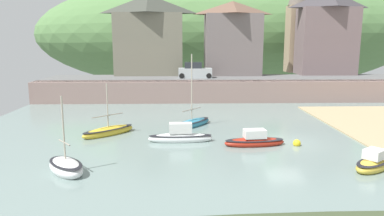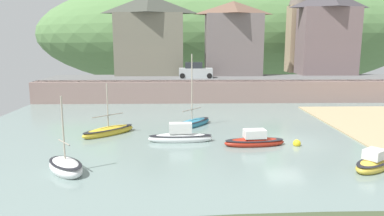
{
  "view_description": "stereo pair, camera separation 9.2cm",
  "coord_description": "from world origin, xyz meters",
  "px_view_note": "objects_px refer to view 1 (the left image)",
  "views": [
    {
      "loc": [
        -7.19,
        -24.01,
        6.83
      ],
      "look_at": [
        -6.46,
        1.21,
        2.18
      ],
      "focal_mm": 33.84,
      "sensor_mm": 36.0,
      "label": 1
    },
    {
      "loc": [
        -7.1,
        -24.02,
        6.83
      ],
      "look_at": [
        -6.46,
        1.21,
        2.18
      ],
      "focal_mm": 33.84,
      "sensor_mm": 36.0,
      "label": 2
    }
  ],
  "objects_px": {
    "sailboat_far_left": "(373,163)",
    "sailboat_white_hull": "(181,136)",
    "motorboat_with_cabin": "(254,141)",
    "sailboat_tall_mast": "(108,131)",
    "parked_car_near_slipway": "(195,71)",
    "waterfront_building_centre": "(232,38)",
    "waterfront_building_right": "(327,32)",
    "rowboat_small_beached": "(66,167)",
    "church_with_spire": "(298,19)",
    "waterfront_building_left": "(149,35)",
    "fishing_boat_green": "(192,123)",
    "mooring_buoy": "(297,143)"
  },
  "relations": [
    {
      "from": "church_with_spire",
      "to": "sailboat_white_hull",
      "type": "distance_m",
      "value": 34.92
    },
    {
      "from": "waterfront_building_left",
      "to": "fishing_boat_green",
      "type": "height_order",
      "value": "waterfront_building_left"
    },
    {
      "from": "waterfront_building_centre",
      "to": "waterfront_building_right",
      "type": "height_order",
      "value": "waterfront_building_right"
    },
    {
      "from": "motorboat_with_cabin",
      "to": "parked_car_near_slipway",
      "type": "distance_m",
      "value": 21.96
    },
    {
      "from": "church_with_spire",
      "to": "sailboat_far_left",
      "type": "relative_size",
      "value": 4.68
    },
    {
      "from": "sailboat_tall_mast",
      "to": "sailboat_white_hull",
      "type": "bearing_deg",
      "value": -64.52
    },
    {
      "from": "motorboat_with_cabin",
      "to": "waterfront_building_right",
      "type": "bearing_deg",
      "value": 55.06
    },
    {
      "from": "waterfront_building_right",
      "to": "sailboat_far_left",
      "type": "distance_m",
      "value": 33.04
    },
    {
      "from": "sailboat_far_left",
      "to": "sailboat_white_hull",
      "type": "relative_size",
      "value": 0.7
    },
    {
      "from": "waterfront_building_left",
      "to": "sailboat_far_left",
      "type": "relative_size",
      "value": 3.3
    },
    {
      "from": "waterfront_building_centre",
      "to": "motorboat_with_cabin",
      "type": "bearing_deg",
      "value": -94.36
    },
    {
      "from": "sailboat_tall_mast",
      "to": "parked_car_near_slipway",
      "type": "bearing_deg",
      "value": 25.13
    },
    {
      "from": "sailboat_white_hull",
      "to": "parked_car_near_slipway",
      "type": "bearing_deg",
      "value": 83.27
    },
    {
      "from": "waterfront_building_left",
      "to": "rowboat_small_beached",
      "type": "height_order",
      "value": "waterfront_building_left"
    },
    {
      "from": "waterfront_building_centre",
      "to": "sailboat_tall_mast",
      "type": "bearing_deg",
      "value": -118.19
    },
    {
      "from": "waterfront_building_right",
      "to": "sailboat_tall_mast",
      "type": "height_order",
      "value": "waterfront_building_right"
    },
    {
      "from": "waterfront_building_right",
      "to": "rowboat_small_beached",
      "type": "distance_m",
      "value": 40.93
    },
    {
      "from": "waterfront_building_right",
      "to": "waterfront_building_centre",
      "type": "bearing_deg",
      "value": 180.0
    },
    {
      "from": "church_with_spire",
      "to": "sailboat_far_left",
      "type": "xyz_separation_m",
      "value": [
        -6.42,
        -34.76,
        -9.75
      ]
    },
    {
      "from": "church_with_spire",
      "to": "sailboat_white_hull",
      "type": "relative_size",
      "value": 3.3
    },
    {
      "from": "fishing_boat_green",
      "to": "mooring_buoy",
      "type": "relative_size",
      "value": 11.59
    },
    {
      "from": "waterfront_building_centre",
      "to": "motorboat_with_cabin",
      "type": "distance_m",
      "value": 27.03
    },
    {
      "from": "sailboat_far_left",
      "to": "motorboat_with_cabin",
      "type": "relative_size",
      "value": 0.76
    },
    {
      "from": "waterfront_building_centre",
      "to": "mooring_buoy",
      "type": "height_order",
      "value": "waterfront_building_centre"
    },
    {
      "from": "parked_car_near_slipway",
      "to": "fishing_boat_green",
      "type": "bearing_deg",
      "value": -92.52
    },
    {
      "from": "church_with_spire",
      "to": "motorboat_with_cabin",
      "type": "bearing_deg",
      "value": -111.75
    },
    {
      "from": "rowboat_small_beached",
      "to": "fishing_boat_green",
      "type": "xyz_separation_m",
      "value": [
        6.94,
        10.45,
        -0.06
      ]
    },
    {
      "from": "fishing_boat_green",
      "to": "parked_car_near_slipway",
      "type": "bearing_deg",
      "value": 36.92
    },
    {
      "from": "sailboat_white_hull",
      "to": "sailboat_tall_mast",
      "type": "height_order",
      "value": "sailboat_tall_mast"
    },
    {
      "from": "parked_car_near_slipway",
      "to": "sailboat_far_left",
      "type": "bearing_deg",
      "value": -71.11
    },
    {
      "from": "motorboat_with_cabin",
      "to": "mooring_buoy",
      "type": "xyz_separation_m",
      "value": [
        2.81,
        -0.16,
        -0.14
      ]
    },
    {
      "from": "motorboat_with_cabin",
      "to": "sailboat_far_left",
      "type": "bearing_deg",
      "value": -45.75
    },
    {
      "from": "church_with_spire",
      "to": "mooring_buoy",
      "type": "relative_size",
      "value": 28.58
    },
    {
      "from": "church_with_spire",
      "to": "parked_car_near_slipway",
      "type": "distance_m",
      "value": 18.73
    },
    {
      "from": "motorboat_with_cabin",
      "to": "church_with_spire",
      "type": "bearing_deg",
      "value": 62.91
    },
    {
      "from": "motorboat_with_cabin",
      "to": "sailboat_tall_mast",
      "type": "distance_m",
      "value": 10.76
    },
    {
      "from": "parked_car_near_slipway",
      "to": "waterfront_building_left",
      "type": "bearing_deg",
      "value": 143.25
    },
    {
      "from": "waterfront_building_centre",
      "to": "sailboat_white_hull",
      "type": "relative_size",
      "value": 2.15
    },
    {
      "from": "sailboat_white_hull",
      "to": "motorboat_with_cabin",
      "type": "distance_m",
      "value": 5.05
    },
    {
      "from": "waterfront_building_centre",
      "to": "sailboat_white_hull",
      "type": "xyz_separation_m",
      "value": [
        -6.92,
        -24.96,
        -6.96
      ]
    },
    {
      "from": "rowboat_small_beached",
      "to": "waterfront_building_right",
      "type": "bearing_deg",
      "value": 100.81
    },
    {
      "from": "waterfront_building_left",
      "to": "waterfront_building_right",
      "type": "relative_size",
      "value": 0.94
    },
    {
      "from": "church_with_spire",
      "to": "waterfront_building_right",
      "type": "bearing_deg",
      "value": -54.98
    },
    {
      "from": "rowboat_small_beached",
      "to": "sailboat_far_left",
      "type": "relative_size",
      "value": 1.36
    },
    {
      "from": "sailboat_white_hull",
      "to": "fishing_boat_green",
      "type": "xyz_separation_m",
      "value": [
        0.9,
        4.57,
        -0.1
      ]
    },
    {
      "from": "sailboat_tall_mast",
      "to": "fishing_boat_green",
      "type": "height_order",
      "value": "fishing_boat_green"
    },
    {
      "from": "church_with_spire",
      "to": "motorboat_with_cabin",
      "type": "distance_m",
      "value": 33.77
    },
    {
      "from": "waterfront_building_left",
      "to": "fishing_boat_green",
      "type": "bearing_deg",
      "value": -75.86
    },
    {
      "from": "rowboat_small_beached",
      "to": "parked_car_near_slipway",
      "type": "height_order",
      "value": "parked_car_near_slipway"
    },
    {
      "from": "sailboat_white_hull",
      "to": "motorboat_with_cabin",
      "type": "relative_size",
      "value": 1.08
    }
  ]
}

